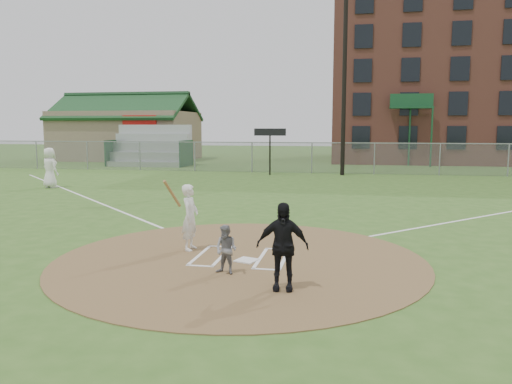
% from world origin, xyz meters
% --- Properties ---
extents(ground, '(140.00, 140.00, 0.00)m').
position_xyz_m(ground, '(0.00, 0.00, 0.00)').
color(ground, '#375E20').
rests_on(ground, ground).
extents(dirt_circle, '(8.40, 8.40, 0.02)m').
position_xyz_m(dirt_circle, '(0.00, 0.00, 0.01)').
color(dirt_circle, brown).
rests_on(dirt_circle, ground).
extents(home_plate, '(0.56, 0.56, 0.03)m').
position_xyz_m(home_plate, '(0.19, -0.16, 0.03)').
color(home_plate, white).
rests_on(home_plate, dirt_circle).
extents(foul_line_third, '(17.04, 17.04, 0.01)m').
position_xyz_m(foul_line_third, '(-9.00, 9.00, 0.01)').
color(foul_line_third, white).
rests_on(foul_line_third, ground).
extents(catcher, '(0.58, 0.51, 1.01)m').
position_xyz_m(catcher, '(-0.02, -1.19, 0.52)').
color(catcher, gray).
rests_on(catcher, dirt_circle).
extents(umpire, '(0.98, 0.47, 1.63)m').
position_xyz_m(umpire, '(1.23, -1.97, 0.84)').
color(umpire, black).
rests_on(umpire, dirt_circle).
extents(ondeck_player, '(1.15, 0.98, 1.99)m').
position_xyz_m(ondeck_player, '(-12.22, 11.60, 1.00)').
color(ondeck_player, white).
rests_on(ondeck_player, ground).
extents(batters_boxes, '(2.08, 1.88, 0.01)m').
position_xyz_m(batters_boxes, '(0.00, 0.15, 0.03)').
color(batters_boxes, white).
rests_on(batters_boxes, dirt_circle).
extents(batter_at_plate, '(0.63, 0.99, 1.78)m').
position_xyz_m(batter_at_plate, '(-1.37, 0.61, 0.83)').
color(batter_at_plate, white).
rests_on(batter_at_plate, dirt_circle).
extents(outfield_fence, '(56.08, 0.08, 2.03)m').
position_xyz_m(outfield_fence, '(0.00, 22.00, 1.02)').
color(outfield_fence, slate).
rests_on(outfield_fence, ground).
extents(bleachers, '(6.08, 3.20, 3.20)m').
position_xyz_m(bleachers, '(-13.00, 26.20, 1.59)').
color(bleachers, '#B7BABF').
rests_on(bleachers, ground).
extents(clubhouse, '(12.20, 8.71, 6.23)m').
position_xyz_m(clubhouse, '(-18.00, 32.99, 2.39)').
color(clubhouse, gray).
rests_on(clubhouse, ground).
extents(brick_warehouse, '(30.00, 17.17, 15.00)m').
position_xyz_m(brick_warehouse, '(16.00, 37.96, 7.50)').
color(brick_warehouse, '#944D40').
rests_on(brick_warehouse, ground).
extents(light_pole, '(1.20, 0.30, 12.22)m').
position_xyz_m(light_pole, '(2.00, 21.00, 6.61)').
color(light_pole, black).
rests_on(light_pole, ground).
extents(scoreboard_sign, '(2.00, 0.10, 2.93)m').
position_xyz_m(scoreboard_sign, '(-2.50, 20.20, 2.39)').
color(scoreboard_sign, black).
rests_on(scoreboard_sign, ground).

